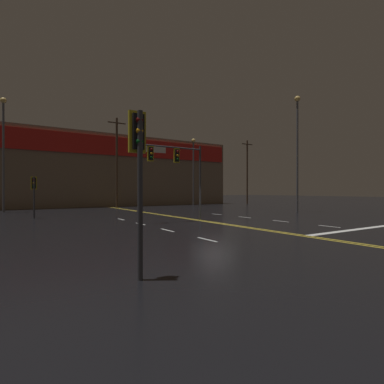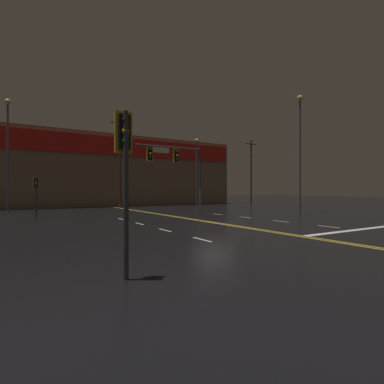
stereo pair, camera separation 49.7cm
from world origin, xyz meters
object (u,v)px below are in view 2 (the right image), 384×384
(streetlight_near_left, at_px, (8,141))
(streetlight_near_right, at_px, (300,139))
(traffic_signal_corner_southwest, at_px, (124,155))
(streetlight_median_approach, at_px, (197,163))
(traffic_signal_corner_northwest, at_px, (36,188))
(traffic_signal_median, at_px, (175,162))

(streetlight_near_left, distance_m, streetlight_near_right, 28.84)
(traffic_signal_corner_southwest, relative_size, streetlight_median_approach, 0.42)
(streetlight_near_right, bearing_deg, traffic_signal_corner_northwest, 164.12)
(traffic_signal_corner_southwest, bearing_deg, streetlight_near_right, 29.89)
(traffic_signal_corner_northwest, relative_size, streetlight_near_left, 0.28)
(traffic_signal_corner_southwest, xyz_separation_m, streetlight_near_right, (22.04, 12.67, 4.22))
(traffic_signal_corner_northwest, xyz_separation_m, streetlight_near_left, (-1.89, 8.77, 4.65))
(streetlight_near_left, bearing_deg, traffic_signal_median, -59.82)
(traffic_signal_corner_northwest, bearing_deg, traffic_signal_median, -45.55)
(traffic_signal_median, relative_size, traffic_signal_corner_southwest, 1.33)
(traffic_signal_median, relative_size, streetlight_near_right, 0.46)
(traffic_signal_corner_northwest, height_order, streetlight_median_approach, streetlight_median_approach)
(traffic_signal_median, xyz_separation_m, traffic_signal_corner_northwest, (-7.87, 8.02, -1.71))
(traffic_signal_median, bearing_deg, traffic_signal_corner_northwest, 134.45)
(traffic_signal_corner_southwest, height_order, streetlight_near_right, streetlight_near_right)
(traffic_signal_corner_northwest, xyz_separation_m, streetlight_near_right, (22.62, -6.43, 4.81))
(streetlight_median_approach, bearing_deg, streetlight_near_right, -84.24)
(traffic_signal_corner_northwest, height_order, streetlight_near_left, streetlight_near_left)
(streetlight_near_left, bearing_deg, traffic_signal_corner_northwest, -77.82)
(traffic_signal_corner_southwest, xyz_separation_m, streetlight_near_left, (-2.47, 27.87, 4.06))
(traffic_signal_corner_northwest, bearing_deg, streetlight_near_right, -15.88)
(streetlight_near_left, bearing_deg, streetlight_median_approach, 2.92)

